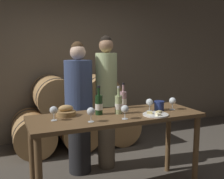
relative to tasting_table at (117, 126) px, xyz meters
name	(u,v)px	position (x,y,z in m)	size (l,w,h in m)	color
stone_wall_back	(66,49)	(0.00, 2.20, 0.81)	(10.00, 0.12, 3.20)	#7F705B
barrel_stack	(76,114)	(0.00, 1.65, -0.26)	(2.03, 0.86, 1.18)	tan
tasting_table	(117,126)	(0.00, 0.00, 0.00)	(1.83, 0.65, 0.91)	brown
person_left	(79,108)	(-0.21, 0.70, 0.07)	(0.35, 0.35, 1.69)	#232326
person_right	(106,100)	(0.16, 0.70, 0.14)	(0.28, 0.28, 1.77)	#756651
wine_bottle_red	(99,105)	(-0.17, 0.08, 0.23)	(0.08, 0.08, 0.31)	#193819
wine_bottle_white	(118,104)	(0.03, 0.03, 0.23)	(0.08, 0.08, 0.30)	#ADBC7F
wine_bottle_rose	(123,99)	(0.20, 0.26, 0.23)	(0.08, 0.08, 0.30)	#BC8E93
blue_crock	(159,105)	(0.52, -0.01, 0.18)	(0.12, 0.12, 0.11)	navy
bread_basket	(66,112)	(-0.51, 0.16, 0.17)	(0.21, 0.21, 0.12)	olive
cheese_plate	(156,114)	(0.36, -0.19, 0.14)	(0.27, 0.27, 0.04)	white
wine_glass_far_left	(54,111)	(-0.66, 0.03, 0.22)	(0.08, 0.08, 0.14)	white
wine_glass_left	(91,112)	(-0.34, -0.16, 0.22)	(0.08, 0.08, 0.14)	white
wine_glass_center	(125,109)	(0.00, -0.19, 0.22)	(0.08, 0.08, 0.14)	white
wine_glass_right	(149,102)	(0.40, 0.00, 0.22)	(0.08, 0.08, 0.14)	white
wine_glass_far_right	(173,101)	(0.68, -0.04, 0.22)	(0.08, 0.08, 0.14)	white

